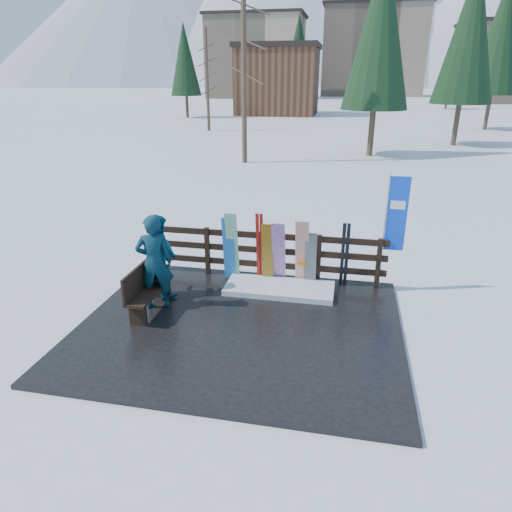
% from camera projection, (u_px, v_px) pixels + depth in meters
% --- Properties ---
extents(ground, '(700.00, 700.00, 0.00)m').
position_uv_depth(ground, '(240.00, 328.00, 8.69)').
color(ground, white).
rests_on(ground, ground).
extents(deck, '(6.00, 5.00, 0.08)m').
position_uv_depth(deck, '(240.00, 326.00, 8.67)').
color(deck, black).
rests_on(deck, ground).
extents(fence, '(5.60, 0.10, 1.15)m').
position_uv_depth(fence, '(262.00, 252.00, 10.43)').
color(fence, black).
rests_on(fence, deck).
extents(snow_patch, '(2.36, 1.00, 0.12)m').
position_uv_depth(snow_patch, '(279.00, 288.00, 10.00)').
color(snow_patch, white).
rests_on(snow_patch, deck).
extents(bench, '(0.41, 1.50, 0.97)m').
position_uv_depth(bench, '(146.00, 287.00, 9.01)').
color(bench, black).
rests_on(bench, deck).
extents(snowboard_0, '(0.27, 0.21, 1.51)m').
position_uv_depth(snowboard_0, '(229.00, 249.00, 10.33)').
color(snowboard_0, blue).
rests_on(snowboard_0, deck).
extents(snowboard_1, '(0.27, 0.28, 1.63)m').
position_uv_depth(snowboard_1, '(232.00, 247.00, 10.29)').
color(snowboard_1, white).
rests_on(snowboard_1, deck).
extents(snowboard_2, '(0.25, 0.18, 1.42)m').
position_uv_depth(snowboard_2, '(267.00, 254.00, 10.18)').
color(snowboard_2, '#FAAE17').
rests_on(snowboard_2, deck).
extents(snowboard_3, '(0.30, 0.42, 1.49)m').
position_uv_depth(snowboard_3, '(279.00, 253.00, 10.12)').
color(snowboard_3, silver).
rests_on(snowboard_3, deck).
extents(snowboard_4, '(0.26, 0.23, 1.29)m').
position_uv_depth(snowboard_4, '(310.00, 259.00, 10.02)').
color(snowboard_4, black).
rests_on(snowboard_4, deck).
extents(snowboard_5, '(0.29, 0.39, 1.56)m').
position_uv_depth(snowboard_5, '(302.00, 253.00, 10.01)').
color(snowboard_5, white).
rests_on(snowboard_5, deck).
extents(ski_pair_a, '(0.16, 0.23, 1.63)m').
position_uv_depth(ski_pair_a, '(260.00, 247.00, 10.24)').
color(ski_pair_a, '#AC1E15').
rests_on(ski_pair_a, deck).
extents(ski_pair_b, '(0.17, 0.31, 1.54)m').
position_uv_depth(ski_pair_b, '(345.00, 255.00, 9.90)').
color(ski_pair_b, black).
rests_on(ski_pair_b, deck).
extents(rental_flag, '(0.45, 0.04, 2.60)m').
position_uv_depth(rental_flag, '(394.00, 218.00, 9.61)').
color(rental_flag, silver).
rests_on(rental_flag, deck).
extents(person_front, '(0.83, 0.69, 1.94)m').
position_uv_depth(person_front, '(154.00, 262.00, 8.99)').
color(person_front, '#104D4F').
rests_on(person_front, deck).
extents(person_back, '(1.08, 1.01, 1.77)m').
position_uv_depth(person_back, '(159.00, 255.00, 9.59)').
color(person_back, navy).
rests_on(person_back, deck).
extents(resort_buildings, '(73.00, 87.60, 22.60)m').
position_uv_depth(resort_buildings, '(354.00, 55.00, 110.32)').
color(resort_buildings, tan).
rests_on(resort_buildings, ground).
extents(trees, '(41.96, 68.84, 12.28)m').
position_uv_depth(trees, '(372.00, 68.00, 50.05)').
color(trees, '#382B1E').
rests_on(trees, ground).
extents(mountains, '(520.00, 260.00, 120.00)m').
position_uv_depth(mountains, '(341.00, 2.00, 292.31)').
color(mountains, white).
rests_on(mountains, ground).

